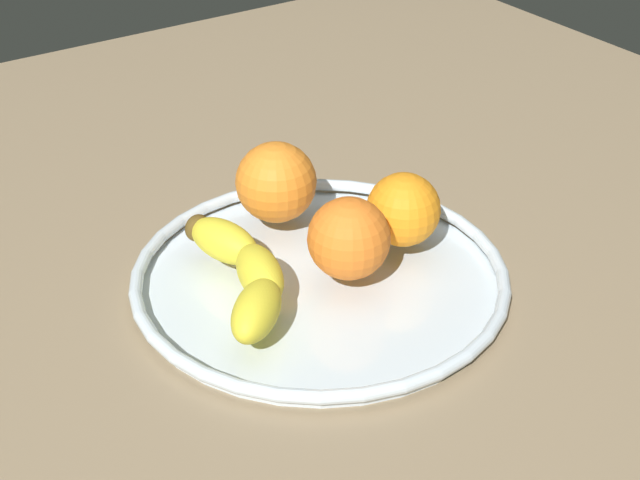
{
  "coord_description": "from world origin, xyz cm",
  "views": [
    {
      "loc": [
        -57.49,
        38.72,
        49.0
      ],
      "look_at": [
        0.0,
        0.0,
        4.8
      ],
      "focal_mm": 52.28,
      "sensor_mm": 36.0,
      "label": 1
    }
  ],
  "objects_px": {
    "orange_back_right": "(403,209)",
    "orange_front_left": "(276,182)",
    "banana": "(243,271)",
    "fruit_bowl": "(320,276)",
    "orange_center": "(349,238)"
  },
  "relations": [
    {
      "from": "fruit_bowl",
      "to": "banana",
      "type": "bearing_deg",
      "value": 81.25
    },
    {
      "from": "fruit_bowl",
      "to": "orange_center",
      "type": "relative_size",
      "value": 4.64
    },
    {
      "from": "orange_back_right",
      "to": "orange_front_left",
      "type": "distance_m",
      "value": 0.13
    },
    {
      "from": "banana",
      "to": "orange_center",
      "type": "distance_m",
      "value": 0.1
    },
    {
      "from": "banana",
      "to": "orange_back_right",
      "type": "bearing_deg",
      "value": -80.62
    },
    {
      "from": "banana",
      "to": "orange_back_right",
      "type": "relative_size",
      "value": 2.79
    },
    {
      "from": "banana",
      "to": "fruit_bowl",
      "type": "bearing_deg",
      "value": -83.45
    },
    {
      "from": "fruit_bowl",
      "to": "orange_back_right",
      "type": "relative_size",
      "value": 4.94
    },
    {
      "from": "banana",
      "to": "orange_back_right",
      "type": "height_order",
      "value": "orange_back_right"
    },
    {
      "from": "orange_back_right",
      "to": "orange_center",
      "type": "bearing_deg",
      "value": 101.93
    },
    {
      "from": "banana",
      "to": "orange_front_left",
      "type": "relative_size",
      "value": 2.46
    },
    {
      "from": "fruit_bowl",
      "to": "banana",
      "type": "xyz_separation_m",
      "value": [
        0.01,
        0.07,
        0.03
      ]
    },
    {
      "from": "fruit_bowl",
      "to": "orange_center",
      "type": "height_order",
      "value": "orange_center"
    },
    {
      "from": "orange_center",
      "to": "orange_front_left",
      "type": "bearing_deg",
      "value": 0.84
    },
    {
      "from": "orange_back_right",
      "to": "orange_front_left",
      "type": "xyz_separation_m",
      "value": [
        0.1,
        0.07,
        0.0
      ]
    }
  ]
}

